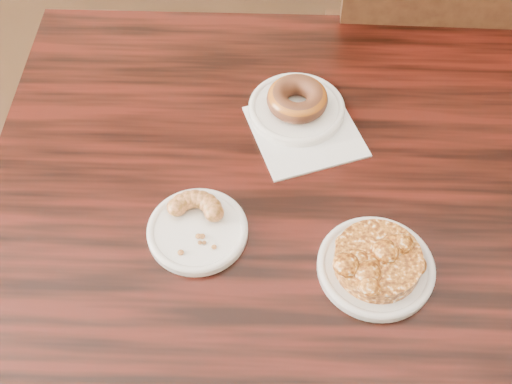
{
  "coord_description": "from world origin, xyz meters",
  "views": [
    {
      "loc": [
        0.11,
        -0.4,
        1.6
      ],
      "look_at": [
        0.11,
        0.18,
        0.8
      ],
      "focal_mm": 45.0,
      "sensor_mm": 36.0,
      "label": 1
    }
  ],
  "objects_px": {
    "cafe_table": "(270,309)",
    "cruller_fragment": "(197,224)",
    "chair_far": "(406,69)",
    "apple_fritter": "(378,258)",
    "glazed_donut": "(297,99)"
  },
  "relations": [
    {
      "from": "apple_fritter",
      "to": "glazed_donut",
      "type": "bearing_deg",
      "value": 108.28
    },
    {
      "from": "glazed_donut",
      "to": "cruller_fragment",
      "type": "xyz_separation_m",
      "value": [
        -0.16,
        -0.26,
        -0.01
      ]
    },
    {
      "from": "glazed_donut",
      "to": "apple_fritter",
      "type": "height_order",
      "value": "same"
    },
    {
      "from": "cruller_fragment",
      "to": "cafe_table",
      "type": "bearing_deg",
      "value": 23.37
    },
    {
      "from": "cafe_table",
      "to": "glazed_donut",
      "type": "bearing_deg",
      "value": 79.97
    },
    {
      "from": "cafe_table",
      "to": "apple_fritter",
      "type": "relative_size",
      "value": 5.64
    },
    {
      "from": "cafe_table",
      "to": "glazed_donut",
      "type": "height_order",
      "value": "glazed_donut"
    },
    {
      "from": "cafe_table",
      "to": "chair_far",
      "type": "height_order",
      "value": "chair_far"
    },
    {
      "from": "chair_far",
      "to": "apple_fritter",
      "type": "xyz_separation_m",
      "value": [
        -0.21,
        -0.76,
        0.33
      ]
    },
    {
      "from": "cafe_table",
      "to": "cruller_fragment",
      "type": "relative_size",
      "value": 9.19
    },
    {
      "from": "cafe_table",
      "to": "glazed_donut",
      "type": "distance_m",
      "value": 0.46
    },
    {
      "from": "cruller_fragment",
      "to": "chair_far",
      "type": "bearing_deg",
      "value": 55.29
    },
    {
      "from": "glazed_donut",
      "to": "apple_fritter",
      "type": "relative_size",
      "value": 0.63
    },
    {
      "from": "cafe_table",
      "to": "cruller_fragment",
      "type": "xyz_separation_m",
      "value": [
        -0.12,
        -0.05,
        0.4
      ]
    },
    {
      "from": "chair_far",
      "to": "glazed_donut",
      "type": "height_order",
      "value": "chair_far"
    }
  ]
}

